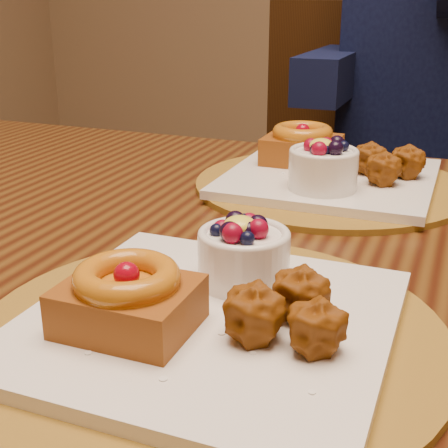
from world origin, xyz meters
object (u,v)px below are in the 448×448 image
at_px(dining_table, 284,303).
at_px(place_setting_near, 209,311).
at_px(place_setting_far, 328,171).
at_px(chair_far, 346,203).

bearing_deg(dining_table, place_setting_near, -90.53).
xyz_separation_m(dining_table, place_setting_near, (-0.00, -0.22, 0.10)).
bearing_deg(dining_table, place_setting_far, 90.72).
xyz_separation_m(place_setting_near, chair_far, (-0.07, 0.98, -0.22)).
bearing_deg(chair_far, place_setting_far, -81.60).
xyz_separation_m(dining_table, chair_far, (-0.07, 0.76, -0.12)).
height_order(place_setting_far, chair_far, chair_far).
relative_size(dining_table, chair_far, 1.60).
bearing_deg(place_setting_near, chair_far, 93.96).
height_order(place_setting_near, chair_far, chair_far).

